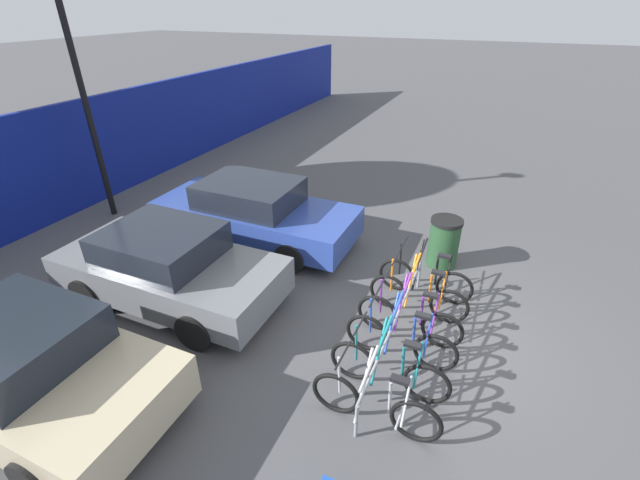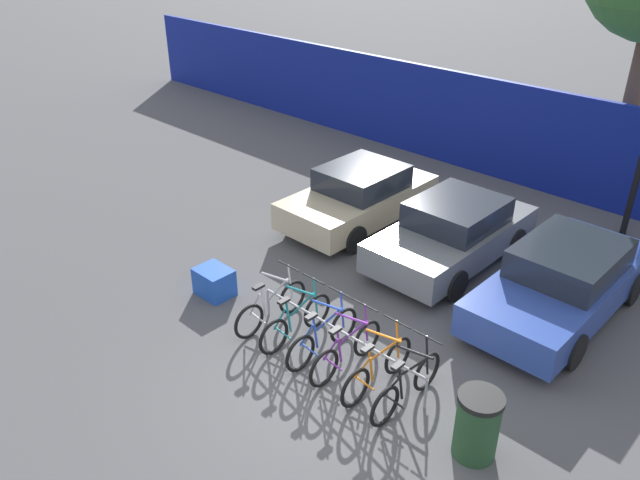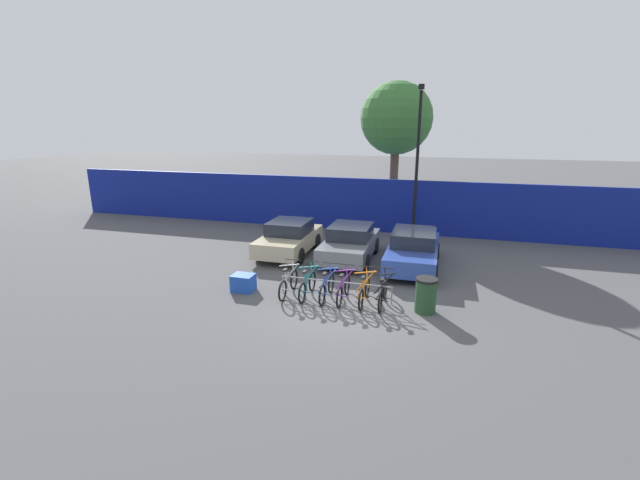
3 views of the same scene
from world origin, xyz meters
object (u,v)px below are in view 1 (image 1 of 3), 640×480
bicycle_black (425,279)px  trash_bin (444,242)px  car_beige (27,367)px  bicycle_purple (409,319)px  car_grey (168,267)px  bicycle_teal (389,369)px  bicycle_silver (375,404)px  bike_rack (395,322)px  bicycle_blue (400,340)px  lamp_post (72,52)px  bicycle_orange (418,296)px  car_blue (254,212)px

bicycle_black → trash_bin: bearing=-3.9°
car_beige → bicycle_purple: bearing=-51.8°
car_beige → car_grey: same height
bicycle_black → car_beige: size_ratio=0.44×
car_beige → trash_bin: size_ratio=3.80×
bicycle_teal → bicycle_silver: bearing=-176.8°
bike_rack → bicycle_black: size_ratio=2.07×
bicycle_teal → bicycle_purple: size_ratio=1.00×
bike_rack → car_beige: bearing=126.7°
bicycle_teal → car_beige: car_beige is taller
bicycle_blue → lamp_post: bearing=76.5°
bicycle_orange → car_beige: car_beige is taller
bicycle_purple → bicycle_orange: 0.65m
car_beige → trash_bin: car_beige is taller
car_blue → trash_bin: bearing=-80.6°
bicycle_blue → car_blue: (2.32, 3.92, 0.31)m
car_blue → bicycle_blue: bearing=-120.6°
bicycle_orange → car_blue: 4.10m
bicycle_silver → bicycle_black: bearing=2.7°
bicycle_blue → bicycle_purple: same height
bicycle_silver → bicycle_black: (3.00, 0.00, 0.00)m
bicycle_blue → car_beige: size_ratio=0.44×
bicycle_orange → bicycle_black: (0.56, 0.00, 0.00)m
lamp_post → car_beige: bearing=-141.6°
car_beige → car_grey: (2.59, -0.03, 0.00)m
bicycle_silver → trash_bin: 4.25m
bicycle_purple → car_grey: size_ratio=0.43×
bicycle_blue → lamp_post: size_ratio=0.25×
bicycle_teal → bicycle_black: bearing=3.2°
bicycle_silver → bicycle_black: size_ratio=1.00×
bicycle_silver → lamp_post: size_ratio=0.25×
car_beige → lamp_post: (4.79, 3.79, 3.13)m
car_blue → trash_bin: (0.66, -4.02, -0.17)m
bicycle_black → car_grey: (-1.91, 4.15, 0.31)m
bicycle_silver → bicycle_purple: bearing=2.7°
bicycle_orange → bicycle_purple: bearing=-177.4°
bike_rack → car_beige: car_beige is taller
bicycle_teal → car_grey: bearing=86.9°
bicycle_silver → bicycle_blue: bearing=2.7°
lamp_post → bike_rack: bearing=-102.9°
bike_rack → bicycle_orange: size_ratio=2.07×
bicycle_teal → trash_bin: 3.62m
bicycle_black → bicycle_orange: bearing=-179.2°
bike_rack → bicycle_silver: (-1.50, -0.15, -0.11)m
bicycle_blue → bicycle_orange: size_ratio=1.00×
bike_rack → bicycle_blue: 0.30m
trash_bin → bicycle_orange: bearing=176.7°
car_grey → car_blue: (2.50, -0.23, 0.00)m
bicycle_orange → lamp_post: bearing=86.5°
car_grey → trash_bin: (3.16, -4.25, -0.17)m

